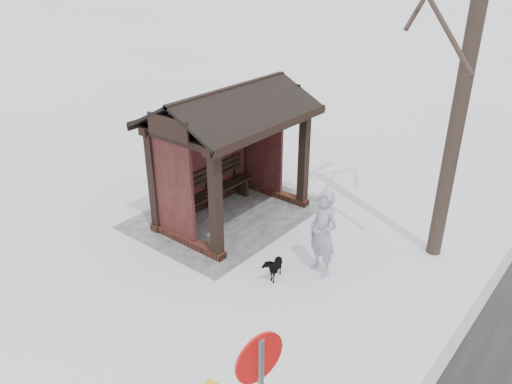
% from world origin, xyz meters
% --- Properties ---
extents(ground, '(120.00, 120.00, 0.00)m').
position_xyz_m(ground, '(0.00, 0.00, 0.00)').
color(ground, white).
rests_on(ground, ground).
extents(kerb, '(120.00, 0.15, 0.06)m').
position_xyz_m(kerb, '(0.00, 5.50, 0.01)').
color(kerb, gray).
rests_on(kerb, ground).
extents(trampled_patch, '(4.20, 3.20, 0.02)m').
position_xyz_m(trampled_patch, '(0.00, -0.20, 0.01)').
color(trampled_patch, '#98999E').
rests_on(trampled_patch, ground).
extents(bus_shelter, '(3.60, 2.40, 3.09)m').
position_xyz_m(bus_shelter, '(0.00, -0.16, 2.17)').
color(bus_shelter, '#331A12').
rests_on(bus_shelter, ground).
extents(pedestrian, '(0.57, 0.73, 1.75)m').
position_xyz_m(pedestrian, '(0.58, 2.78, 0.87)').
color(pedestrian, '#958AA2').
rests_on(pedestrian, ground).
extents(dog, '(0.65, 0.45, 0.50)m').
position_xyz_m(dog, '(1.29, 2.16, 0.25)').
color(dog, black).
rests_on(dog, ground).
extents(road_sign, '(0.58, 0.16, 2.30)m').
position_xyz_m(road_sign, '(4.70, 4.55, 1.66)').
color(road_sign, slate).
rests_on(road_sign, ground).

